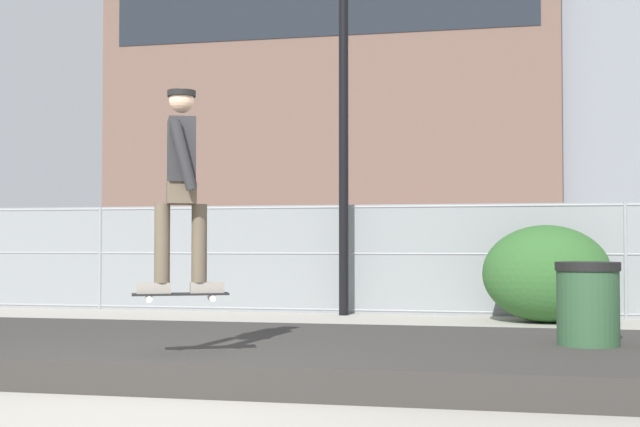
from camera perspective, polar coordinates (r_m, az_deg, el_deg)
The scene contains 11 objects.
ground_plane at distance 6.84m, azimuth -11.54°, elevation -12.03°, with size 120.00×120.00×0.00m, color #9E998E.
gravel_berm at distance 8.70m, azimuth -6.10°, elevation -8.98°, with size 10.77×3.54×0.27m, color #33302D.
skateboard at distance 7.46m, azimuth -9.06°, elevation -5.23°, with size 0.81×0.51×0.07m.
skater at distance 7.47m, azimuth -9.02°, elevation 2.39°, with size 0.70×0.62×1.73m.
chain_fence at distance 14.95m, azimuth 1.71°, elevation -2.95°, with size 27.26×0.06×1.85m.
street_lamp at distance 14.86m, azimuth 1.54°, elevation 9.13°, with size 0.44×0.44×6.47m.
parked_car_near at distance 19.79m, azimuth -11.10°, elevation -2.93°, with size 4.48×2.11×1.66m.
parked_car_mid at distance 18.45m, azimuth 6.09°, elevation -3.03°, with size 4.52×2.19×1.66m.
library_building at distance 52.29m, azimuth 1.70°, elevation 8.25°, with size 23.73×15.05×20.82m.
shrub_left at distance 13.67m, azimuth 14.50°, elevation -3.81°, with size 1.90×1.56×1.47m.
trash_bin at distance 8.45m, azimuth 17.03°, elevation -6.50°, with size 0.59×0.59×1.03m.
Camera 1 is at (2.69, -6.18, 1.21)m, focal length 49.22 mm.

